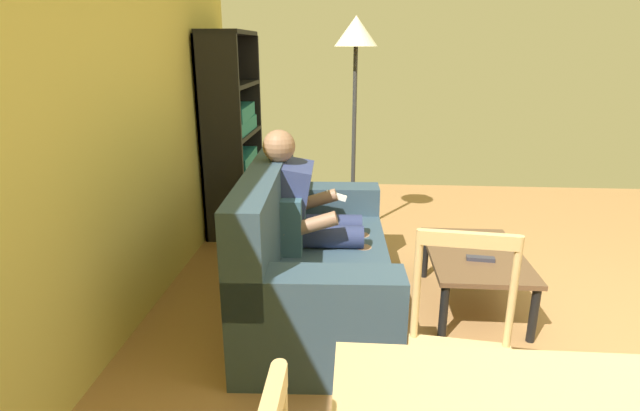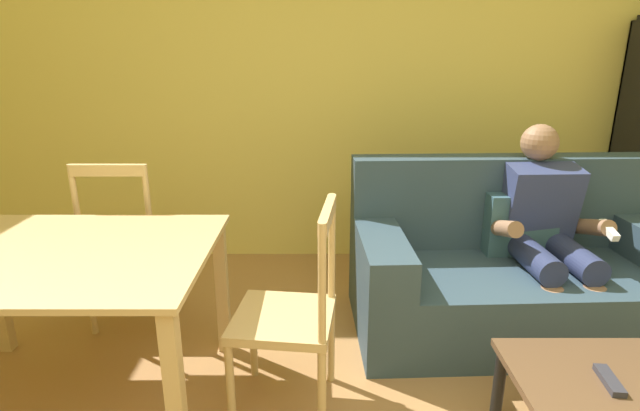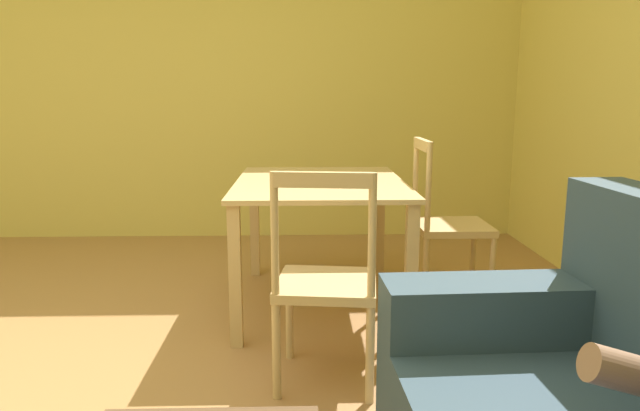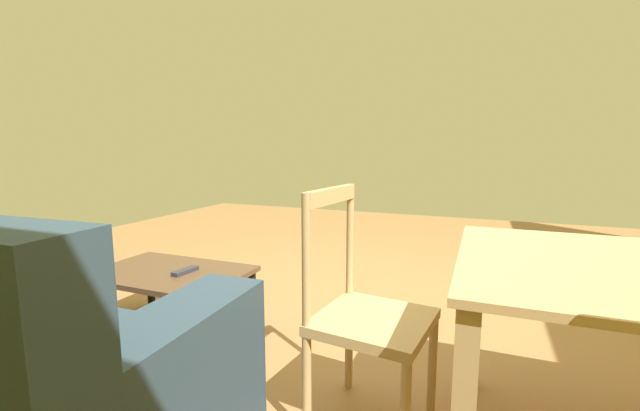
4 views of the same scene
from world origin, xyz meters
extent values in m
plane|color=#9E7042|center=(0.00, 0.00, 0.00)|extent=(8.07, 8.07, 0.00)
cube|color=#2D4251|center=(0.18, 1.73, 0.50)|extent=(0.28, 0.89, 0.21)
cylinder|color=#8C664C|center=(1.02, 1.48, 0.20)|extent=(0.11, 0.11, 0.40)
cube|color=black|center=(1.02, 1.40, 0.04)|extent=(0.11, 0.24, 0.08)
cylinder|color=#8C664C|center=(1.24, 1.49, 0.20)|extent=(0.11, 0.11, 0.40)
cube|color=black|center=(1.24, 1.41, 0.04)|extent=(0.11, 0.24, 0.08)
cube|color=brown|center=(1.02, 0.76, 0.36)|extent=(0.90, 0.59, 0.03)
cylinder|color=black|center=(0.61, 0.50, 0.17)|extent=(0.05, 0.05, 0.35)
cylinder|color=black|center=(1.43, 0.50, 0.17)|extent=(0.05, 0.05, 0.35)
cylinder|color=black|center=(0.61, 1.01, 0.17)|extent=(0.05, 0.05, 0.35)
cylinder|color=black|center=(1.43, 1.01, 0.17)|extent=(0.05, 0.05, 0.35)
cube|color=#2D2D38|center=(0.90, 0.76, 0.39)|extent=(0.07, 0.17, 0.02)
cube|color=tan|center=(-0.66, 0.68, 0.36)|extent=(0.06, 0.06, 0.72)
cube|color=tan|center=(-0.31, 1.11, 0.43)|extent=(0.47, 0.47, 0.04)
cylinder|color=tan|center=(-0.52, 0.95, 0.22)|extent=(0.04, 0.04, 0.43)
cylinder|color=tan|center=(-0.10, 1.28, 0.22)|extent=(0.04, 0.04, 0.43)
cylinder|color=tan|center=(-0.15, 0.90, 0.22)|extent=(0.04, 0.04, 0.43)
cylinder|color=tan|center=(-0.10, 1.28, 0.69)|extent=(0.03, 0.03, 0.51)
cylinder|color=tan|center=(-0.15, 0.90, 0.69)|extent=(0.03, 0.03, 0.51)
cube|color=tan|center=(-0.12, 1.09, 0.92)|extent=(0.08, 0.38, 0.06)
camera|label=1|loc=(-1.97, 1.55, 1.64)|focal=27.66mm
camera|label=2|loc=(-0.15, -0.78, 1.53)|focal=27.75mm
camera|label=3|loc=(2.06, 1.01, 1.23)|focal=32.55mm
camera|label=4|loc=(-0.68, 2.57, 1.11)|focal=22.74mm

